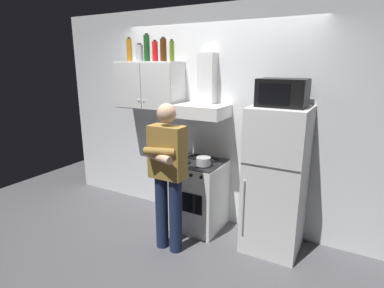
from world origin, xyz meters
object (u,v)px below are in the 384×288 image
at_px(bottle_liquor_amber, 129,50).
at_px(bottle_wine_green, 147,48).
at_px(refrigerator, 276,180).
at_px(bottle_olive_oil, 172,51).
at_px(upper_cabinet, 149,85).
at_px(stove_oven, 198,194).
at_px(microwave, 283,93).
at_px(range_hood, 204,100).
at_px(bottle_soda_red, 155,51).
at_px(bottle_canister_steel, 140,53).
at_px(cooking_pot, 203,161).
at_px(bottle_rum_dark, 163,50).
at_px(person_standing, 167,173).

bearing_deg(bottle_liquor_amber, bottle_wine_green, 11.19).
height_order(refrigerator, bottle_olive_oil, bottle_olive_oil).
bearing_deg(bottle_wine_green, upper_cabinet, -41.10).
relative_size(upper_cabinet, refrigerator, 0.56).
distance_m(stove_oven, microwave, 1.62).
relative_size(range_hood, bottle_soda_red, 2.89).
distance_m(bottle_canister_steel, bottle_liquor_amber, 0.15).
relative_size(microwave, cooking_pot, 1.78).
bearing_deg(bottle_rum_dark, person_standing, -54.98).
distance_m(microwave, person_standing, 1.45).
distance_m(microwave, bottle_wine_green, 1.86).
height_order(refrigerator, bottle_wine_green, bottle_wine_green).
xyz_separation_m(bottle_wine_green, bottle_olive_oil, (0.39, -0.02, -0.04)).
relative_size(refrigerator, bottle_wine_green, 4.66).
xyz_separation_m(upper_cabinet, range_hood, (0.80, 0.00, -0.15)).
bearing_deg(bottle_olive_oil, bottle_liquor_amber, -177.20).
xyz_separation_m(range_hood, microwave, (0.95, -0.11, 0.14)).
xyz_separation_m(bottle_rum_dark, bottle_wine_green, (-0.26, 0.01, 0.03)).
distance_m(refrigerator, bottle_canister_steel, 2.34).
bearing_deg(refrigerator, cooking_pot, -171.68).
relative_size(bottle_liquor_amber, bottle_rum_dark, 1.04).
relative_size(upper_cabinet, cooking_pot, 3.33).
bearing_deg(upper_cabinet, microwave, -3.48).
xyz_separation_m(refrigerator, bottle_soda_red, (-1.66, 0.16, 1.37)).
distance_m(stove_oven, bottle_rum_dark, 1.86).
distance_m(refrigerator, bottle_soda_red, 2.16).
height_order(cooking_pot, bottle_olive_oil, bottle_olive_oil).
bearing_deg(stove_oven, bottle_canister_steel, 170.94).
distance_m(upper_cabinet, bottle_wine_green, 0.47).
xyz_separation_m(person_standing, bottle_soda_red, (-0.66, 0.76, 1.27)).
xyz_separation_m(upper_cabinet, bottle_wine_green, (-0.05, 0.04, 0.46)).
relative_size(cooking_pot, bottle_soda_red, 1.04).
distance_m(range_hood, refrigerator, 1.25).
xyz_separation_m(person_standing, bottle_liquor_amber, (-1.04, 0.72, 1.29)).
relative_size(range_hood, cooking_pot, 2.77).
distance_m(upper_cabinet, range_hood, 0.81).
relative_size(person_standing, cooking_pot, 6.07).
xyz_separation_m(range_hood, bottle_olive_oil, (-0.45, 0.02, 0.58)).
xyz_separation_m(refrigerator, bottle_rum_dark, (-1.54, 0.16, 1.39)).
bearing_deg(cooking_pot, person_standing, -110.30).
bearing_deg(cooking_pot, upper_cabinet, 165.27).
relative_size(cooking_pot, bottle_wine_green, 0.79).
relative_size(range_hood, bottle_wine_green, 2.19).
height_order(refrigerator, bottle_rum_dark, bottle_rum_dark).
bearing_deg(bottle_olive_oil, bottle_wine_green, 177.43).
height_order(range_hood, bottle_olive_oil, bottle_olive_oil).
bearing_deg(bottle_liquor_amber, refrigerator, -3.23).
xyz_separation_m(stove_oven, cooking_pot, (0.13, -0.12, 0.49)).
relative_size(upper_cabinet, bottle_soda_red, 3.46).
distance_m(upper_cabinet, bottle_canister_steel, 0.44).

